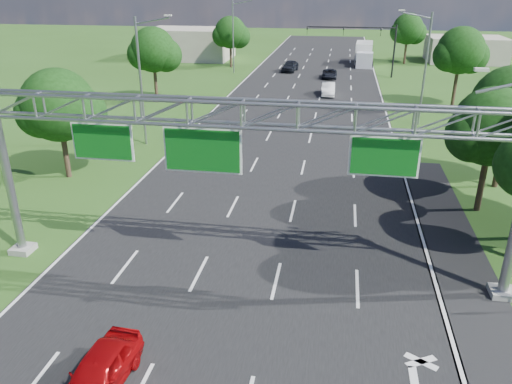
% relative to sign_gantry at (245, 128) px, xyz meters
% --- Properties ---
extents(ground, '(220.00, 220.00, 0.00)m').
position_rel_sign_gantry_xyz_m(ground, '(-0.33, 18.00, -6.89)').
color(ground, '#274B16').
rests_on(ground, ground).
extents(road, '(18.00, 180.00, 0.02)m').
position_rel_sign_gantry_xyz_m(road, '(-0.33, 18.00, -6.89)').
color(road, black).
rests_on(road, ground).
extents(road_flare, '(3.00, 30.00, 0.02)m').
position_rel_sign_gantry_xyz_m(road_flare, '(9.87, 2.00, -6.89)').
color(road_flare, black).
rests_on(road_flare, ground).
extents(sign_gantry, '(23.50, 1.00, 9.56)m').
position_rel_sign_gantry_xyz_m(sign_gantry, '(0.00, 0.00, 0.00)').
color(sign_gantry, gray).
rests_on(sign_gantry, ground).
extents(traffic_signal, '(12.21, 0.24, 7.00)m').
position_rel_sign_gantry_xyz_m(traffic_signal, '(7.15, 53.00, -1.72)').
color(traffic_signal, black).
rests_on(traffic_signal, ground).
extents(streetlight_l_near, '(2.97, 0.22, 10.16)m').
position_rel_sign_gantry_xyz_m(streetlight_l_near, '(-11.63, 18.00, -1.31)').
color(streetlight_l_near, gray).
rests_on(streetlight_l_near, ground).
extents(streetlight_l_far, '(2.97, 0.22, 10.16)m').
position_rel_sign_gantry_xyz_m(streetlight_l_far, '(-11.63, 53.00, -1.31)').
color(streetlight_l_far, gray).
rests_on(streetlight_l_far, ground).
extents(streetlight_r_mid, '(2.97, 0.22, 10.16)m').
position_rel_sign_gantry_xyz_m(streetlight_r_mid, '(10.97, 28.00, -1.31)').
color(streetlight_r_mid, gray).
rests_on(streetlight_r_mid, ground).
extents(tree_verge_la, '(5.76, 4.80, 7.40)m').
position_rel_sign_gantry_xyz_m(tree_verge_la, '(-14.25, 10.04, -2.13)').
color(tree_verge_la, '#2D2116').
rests_on(tree_verge_la, ground).
extents(tree_verge_lb, '(5.76, 4.80, 8.06)m').
position_rel_sign_gantry_xyz_m(tree_verge_lb, '(-16.25, 33.04, -1.48)').
color(tree_verge_lb, '#2D2116').
rests_on(tree_verge_lb, ground).
extents(tree_verge_lc, '(5.76, 4.80, 7.62)m').
position_rel_sign_gantry_xyz_m(tree_verge_lc, '(-13.25, 58.04, -1.92)').
color(tree_verge_lc, '#2D2116').
rests_on(tree_verge_lc, ground).
extents(tree_verge_rd, '(5.76, 4.80, 8.28)m').
position_rel_sign_gantry_xyz_m(tree_verge_rd, '(15.75, 36.04, -1.26)').
color(tree_verge_rd, '#2D2116').
rests_on(tree_verge_rd, ground).
extents(tree_verge_re, '(5.76, 4.80, 7.84)m').
position_rel_sign_gantry_xyz_m(tree_verge_re, '(13.75, 66.04, -1.70)').
color(tree_verge_re, '#2D2116').
rests_on(tree_verge_re, ground).
extents(building_left, '(14.00, 10.00, 5.00)m').
position_rel_sign_gantry_xyz_m(building_left, '(-22.33, 66.00, -4.39)').
color(building_left, '#A09986').
rests_on(building_left, ground).
extents(building_right, '(12.00, 9.00, 4.00)m').
position_rel_sign_gantry_xyz_m(building_right, '(23.67, 70.00, -4.89)').
color(building_right, '#A09986').
rests_on(building_right, ground).
extents(red_coupe, '(1.82, 4.05, 1.35)m').
position_rel_sign_gantry_xyz_m(red_coupe, '(-3.41, -7.81, -6.22)').
color(red_coupe, '#9C070A').
rests_on(red_coupe, ground).
extents(car_queue_b, '(2.00, 4.32, 1.20)m').
position_rel_sign_gantry_xyz_m(car_queue_b, '(2.13, 51.02, -6.29)').
color(car_queue_b, black).
rests_on(car_queue_b, ground).
extents(car_queue_c, '(2.43, 4.86, 1.59)m').
position_rel_sign_gantry_xyz_m(car_queue_c, '(-3.84, 55.63, -6.10)').
color(car_queue_c, black).
rests_on(car_queue_c, ground).
extents(car_queue_d, '(1.64, 4.35, 1.42)m').
position_rel_sign_gantry_xyz_m(car_queue_d, '(2.35, 39.78, -6.18)').
color(car_queue_d, silver).
rests_on(car_queue_d, ground).
extents(box_truck, '(2.88, 8.98, 3.36)m').
position_rel_sign_gantry_xyz_m(box_truck, '(7.11, 64.33, -5.28)').
color(box_truck, silver).
rests_on(box_truck, ground).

